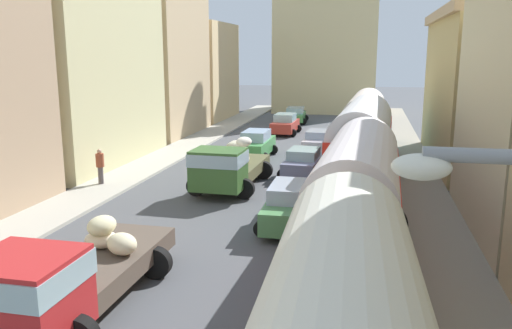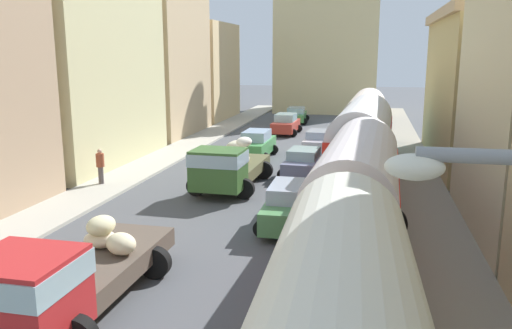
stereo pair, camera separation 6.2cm
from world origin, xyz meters
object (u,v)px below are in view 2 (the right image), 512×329
at_px(car_2, 296,115).
at_px(car_6, 318,141).
at_px(parked_bus_3, 365,120).
at_px(parked_bus_1, 357,192).
at_px(parked_bus_2, 363,141).
at_px(cargo_truck_1, 228,165).
at_px(cargo_truck_0, 64,276).
at_px(car_0, 257,144).
at_px(pedestrian_0, 100,165).
at_px(car_5, 304,162).
at_px(car_4, 290,205).
at_px(car_1, 286,124).

distance_m(car_2, car_6, 14.66).
bearing_deg(parked_bus_3, car_2, 114.21).
relative_size(parked_bus_1, parked_bus_2, 0.86).
bearing_deg(cargo_truck_1, car_6, 73.23).
height_order(cargo_truck_0, car_0, cargo_truck_0).
relative_size(parked_bus_2, car_2, 2.23).
bearing_deg(parked_bus_3, cargo_truck_1, -120.08).
distance_m(parked_bus_3, pedestrian_0, 16.58).
bearing_deg(car_5, cargo_truck_1, -131.65).
bearing_deg(parked_bus_3, car_4, -99.24).
bearing_deg(pedestrian_0, cargo_truck_0, -64.82).
distance_m(parked_bus_2, pedestrian_0, 12.46).
bearing_deg(car_4, car_5, 93.75).
relative_size(parked_bus_1, car_4, 1.92).
relative_size(parked_bus_2, car_1, 2.41).
relative_size(parked_bus_1, cargo_truck_1, 1.29).
bearing_deg(pedestrian_0, car_6, 50.17).
distance_m(cargo_truck_1, car_0, 7.81).
bearing_deg(parked_bus_2, car_6, 108.04).
height_order(car_2, pedestrian_0, pedestrian_0).
bearing_deg(car_6, parked_bus_3, 0.63).
xyz_separation_m(parked_bus_3, cargo_truck_0, (-6.55, -23.19, -0.98)).
bearing_deg(car_1, parked_bus_3, -49.13).
distance_m(car_0, car_5, 5.53).
bearing_deg(parked_bus_1, car_5, 105.17).
distance_m(car_1, car_6, 7.94).
distance_m(car_1, car_4, 22.58).
relative_size(car_4, car_5, 1.15).
bearing_deg(car_4, car_0, 107.78).
distance_m(cargo_truck_1, car_4, 5.86).
bearing_deg(parked_bus_2, cargo_truck_1, -166.31).
xyz_separation_m(car_2, car_6, (3.47, -14.24, 0.00)).
distance_m(car_4, car_6, 15.05).
bearing_deg(pedestrian_0, parked_bus_2, 10.06).
bearing_deg(car_4, parked_bus_1, -50.02).
relative_size(car_5, car_6, 0.94).
relative_size(cargo_truck_1, pedestrian_0, 3.55).
relative_size(car_0, pedestrian_0, 2.39).
distance_m(parked_bus_3, car_1, 9.60).
relative_size(cargo_truck_0, car_4, 1.55).
relative_size(car_5, pedestrian_0, 2.08).
xyz_separation_m(parked_bus_1, pedestrian_0, (-12.21, 6.83, -1.17)).
height_order(parked_bus_1, parked_bus_2, parked_bus_2).
bearing_deg(car_4, parked_bus_2, 68.01).
bearing_deg(car_6, parked_bus_2, -71.96).
bearing_deg(pedestrian_0, cargo_truck_1, 6.39).
distance_m(cargo_truck_1, car_5, 4.67).
bearing_deg(car_2, car_4, -82.35).
xyz_separation_m(cargo_truck_0, car_2, (0.17, 37.40, -0.44)).
height_order(cargo_truck_0, car_5, cargo_truck_0).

